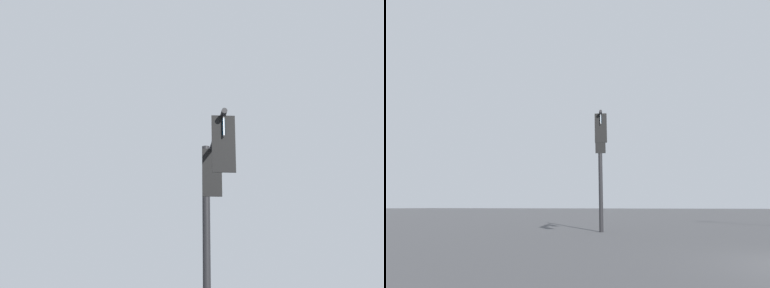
# 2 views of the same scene
# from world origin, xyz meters

# --- Properties ---
(signal_pole_near) EXTENTS (4.69, 1.41, 5.96)m
(signal_pole_near) POSITION_xyz_m (-6.57, -7.01, 4.07)
(signal_pole_near) COLOR black
(signal_pole_near) RESTS_ON ground_plane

